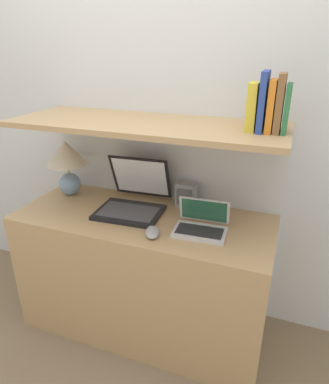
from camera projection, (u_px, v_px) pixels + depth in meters
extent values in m
plane|color=#7A664C|center=(125.00, 357.00, 1.92)|extent=(12.00, 12.00, 0.00)
cube|color=silver|center=(166.00, 122.00, 1.99)|extent=(6.00, 0.05, 2.40)
cube|color=tan|center=(144.00, 273.00, 2.02)|extent=(1.41, 0.57, 0.75)
cube|color=silver|center=(163.00, 215.00, 2.19)|extent=(1.41, 0.04, 1.23)
cube|color=tan|center=(146.00, 124.00, 1.73)|extent=(1.41, 0.52, 0.03)
ellipsoid|color=#7593B2|center=(70.00, 184.00, 2.13)|extent=(0.13, 0.13, 0.14)
cylinder|color=tan|center=(68.00, 169.00, 2.09)|extent=(0.02, 0.02, 0.06)
cone|color=beige|center=(66.00, 153.00, 2.05)|extent=(0.24, 0.24, 0.14)
cube|color=black|center=(129.00, 212.00, 1.90)|extent=(0.37, 0.29, 0.02)
cube|color=#47474C|center=(128.00, 211.00, 1.89)|extent=(0.32, 0.21, 0.00)
cube|color=black|center=(141.00, 177.00, 2.01)|extent=(0.36, 0.13, 0.27)
cube|color=white|center=(140.00, 177.00, 2.00)|extent=(0.32, 0.11, 0.23)
cube|color=silver|center=(200.00, 232.00, 1.70)|extent=(0.27, 0.17, 0.02)
cube|color=#232326|center=(199.00, 231.00, 1.69)|extent=(0.23, 0.12, 0.00)
cube|color=silver|center=(204.00, 210.00, 1.75)|extent=(0.26, 0.05, 0.13)
cube|color=#235138|center=(204.00, 210.00, 1.75)|extent=(0.23, 0.04, 0.12)
ellipsoid|color=#99999E|center=(152.00, 232.00, 1.68)|extent=(0.11, 0.14, 0.04)
cube|color=gray|center=(186.00, 195.00, 1.97)|extent=(0.12, 0.07, 0.14)
cube|color=#59595B|center=(184.00, 197.00, 1.94)|extent=(0.09, 0.00, 0.10)
cube|color=#2D7042|center=(287.00, 109.00, 1.47)|extent=(0.02, 0.13, 0.21)
cube|color=brown|center=(280.00, 103.00, 1.47)|extent=(0.03, 0.13, 0.25)
cube|color=orange|center=(271.00, 106.00, 1.49)|extent=(0.03, 0.14, 0.22)
cube|color=#284293|center=(263.00, 102.00, 1.49)|extent=(0.03, 0.16, 0.26)
cube|color=gold|center=(253.00, 107.00, 1.52)|extent=(0.04, 0.13, 0.21)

